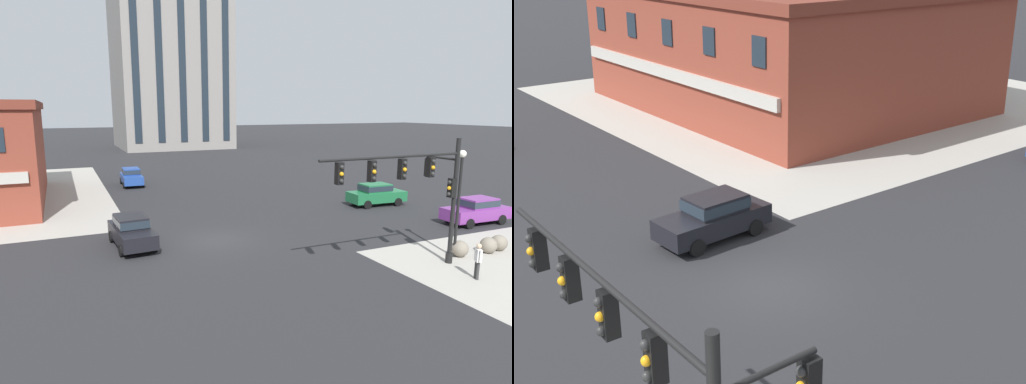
# 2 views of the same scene
# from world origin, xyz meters

# --- Properties ---
(ground_plane) EXTENTS (320.00, 320.00, 0.00)m
(ground_plane) POSITION_xyz_m (0.00, 0.00, 0.00)
(ground_plane) COLOR #262628
(traffic_signal_main) EXTENTS (7.63, 2.09, 5.99)m
(traffic_signal_main) POSITION_xyz_m (7.12, -8.00, 4.00)
(traffic_signal_main) COLOR black
(traffic_signal_main) RESTS_ON ground
(bollard_sphere_curb_a) EXTENTS (0.83, 0.83, 0.83)m
(bollard_sphere_curb_a) POSITION_xyz_m (10.28, -7.72, 0.42)
(bollard_sphere_curb_a) COLOR gray
(bollard_sphere_curb_a) RESTS_ON ground
(bollard_sphere_curb_b) EXTENTS (0.83, 0.83, 0.83)m
(bollard_sphere_curb_b) POSITION_xyz_m (12.09, -7.91, 0.42)
(bollard_sphere_curb_b) COLOR gray
(bollard_sphere_curb_b) RESTS_ON ground
(bollard_sphere_curb_c) EXTENTS (0.83, 0.83, 0.83)m
(bollard_sphere_curb_c) POSITION_xyz_m (12.97, -7.84, 0.42)
(bollard_sphere_curb_c) COLOR gray
(bollard_sphere_curb_c) RESTS_ON ground
(pedestrian_near_bench) EXTENTS (0.34, 0.50, 1.61)m
(pedestrian_near_bench) POSITION_xyz_m (8.53, -10.17, 0.92)
(pedestrian_near_bench) COLOR #333333
(pedestrian_near_bench) RESTS_ON ground
(street_lamp_corner_near) EXTENTS (0.36, 0.36, 5.36)m
(street_lamp_corner_near) POSITION_xyz_m (10.00, -7.64, 3.36)
(street_lamp_corner_near) COLOR black
(street_lamp_corner_near) RESTS_ON ground
(car_main_northbound_near) EXTENTS (2.00, 4.46, 1.68)m
(car_main_northbound_near) POSITION_xyz_m (-1.52, 20.31, 0.92)
(car_main_northbound_near) COLOR #23479E
(car_main_northbound_near) RESTS_ON ground
(car_main_southbound_near) EXTENTS (4.46, 2.02, 1.68)m
(car_main_southbound_near) POSITION_xyz_m (16.58, -3.39, 0.92)
(car_main_southbound_near) COLOR #7A3389
(car_main_southbound_near) RESTS_ON ground
(car_main_southbound_far) EXTENTS (2.11, 4.51, 1.68)m
(car_main_southbound_far) POSITION_xyz_m (-4.45, 0.68, 0.92)
(car_main_southbound_far) COLOR black
(car_main_southbound_far) RESTS_ON ground
(car_cross_eastbound) EXTENTS (4.50, 2.10, 1.68)m
(car_cross_eastbound) POSITION_xyz_m (14.22, 3.61, 0.92)
(car_cross_eastbound) COLOR #1E6B3D
(car_cross_eastbound) RESTS_ON ground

